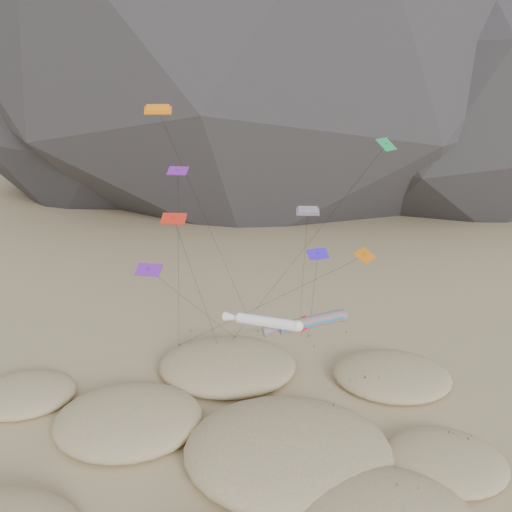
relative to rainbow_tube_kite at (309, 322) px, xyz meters
The scene contains 9 objects.
ground 13.52m from the rainbow_tube_kite, 128.58° to the right, with size 500.00×500.00×0.00m, color #CCB789.
dunes 12.65m from the rainbow_tube_kite, 151.28° to the right, with size 48.23×37.49×3.56m.
dune_grass 11.72m from the rainbow_tube_kite, 148.31° to the right, with size 42.50×29.97×1.53m.
kite_stakes 19.58m from the rainbow_tube_kite, 104.42° to the left, with size 20.65×5.80×0.30m.
rainbow_tube_kite is the anchor object (origin of this frame).
white_tube_kite 3.94m from the rainbow_tube_kite, 166.69° to the right, with size 7.20×19.08×11.42m.
orange_parafoil 23.74m from the rainbow_tube_kite, 143.15° to the left, with size 9.77×11.69×27.73m.
multi_parafoil 11.33m from the rainbow_tube_kite, 86.57° to the left, with size 2.22×10.75×18.39m.
delta_kites 8.26m from the rainbow_tube_kite, 131.20° to the left, with size 23.86×19.98×24.82m.
Camera 1 is at (1.17, -31.48, 28.47)m, focal length 35.00 mm.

